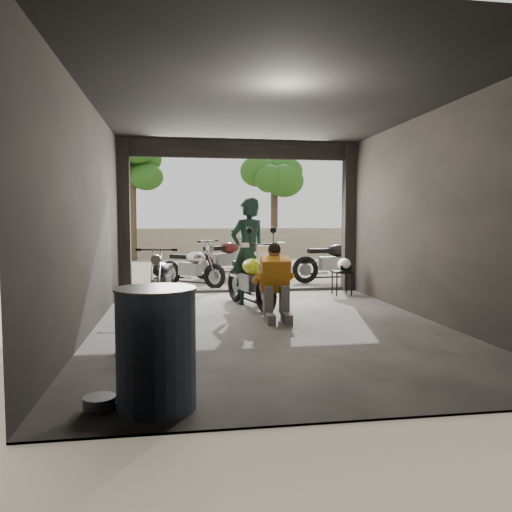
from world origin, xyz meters
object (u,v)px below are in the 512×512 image
object	(u,v)px
outside_bike_c	(334,257)
helmet	(344,264)
outside_bike_a	(192,263)
stool	(342,274)
sign_post	(397,222)
outside_bike_b	(225,254)
left_bike	(162,277)
mechanic	(276,284)
rider	(248,252)
oil_drum	(156,350)
main_bike	(250,275)

from	to	relation	value
outside_bike_c	helmet	xyz separation A→B (m)	(-0.45, -2.11, 0.01)
outside_bike_a	stool	world-z (taller)	outside_bike_a
sign_post	outside_bike_b	bearing A→B (deg)	120.94
left_bike	mechanic	size ratio (longest dim) A/B	1.37
sign_post	left_bike	bearing A→B (deg)	178.40
outside_bike_c	rider	distance (m)	3.87
outside_bike_c	oil_drum	size ratio (longest dim) A/B	1.86
main_bike	rider	bearing A→B (deg)	72.38
main_bike	rider	xyz separation A→B (m)	(0.02, 0.35, 0.38)
left_bike	stool	distance (m)	3.66
outside_bike_c	rider	xyz separation A→B (m)	(-2.55, -2.89, 0.35)
stool	helmet	xyz separation A→B (m)	(0.06, 0.02, 0.20)
outside_bike_a	oil_drum	bearing A→B (deg)	-143.51
outside_bike_c	main_bike	bearing A→B (deg)	136.89
outside_bike_c	mechanic	xyz separation A→B (m)	(-2.34, -4.47, -0.05)
main_bike	outside_bike_a	size ratio (longest dim) A/B	1.09
rider	mechanic	world-z (taller)	rider
stool	sign_post	distance (m)	1.72
outside_bike_a	mechanic	world-z (taller)	mechanic
mechanic	helmet	world-z (taller)	mechanic
outside_bike_a	oil_drum	distance (m)	7.50
rider	sign_post	world-z (taller)	sign_post
outside_bike_a	outside_bike_b	xyz separation A→B (m)	(0.97, 1.99, 0.08)
outside_bike_c	outside_bike_b	bearing A→B (deg)	52.03
outside_bike_b	helmet	xyz separation A→B (m)	(2.08, -3.77, 0.02)
outside_bike_c	rider	size ratio (longest dim) A/B	0.95
outside_bike_c	helmet	size ratio (longest dim) A/B	6.50
mechanic	sign_post	bearing A→B (deg)	41.70
outside_bike_a	outside_bike_c	size ratio (longest dim) A/B	0.88
outside_bike_b	sign_post	distance (m)	4.91
outside_bike_b	stool	size ratio (longest dim) A/B	3.61
left_bike	outside_bike_a	size ratio (longest dim) A/B	0.97
rider	left_bike	bearing A→B (deg)	-27.94
sign_post	helmet	bearing A→B (deg)	179.94
outside_bike_b	outside_bike_c	size ratio (longest dim) A/B	1.00
rider	outside_bike_c	bearing A→B (deg)	-156.08
left_bike	mechanic	bearing A→B (deg)	-34.32
outside_bike_b	helmet	size ratio (longest dim) A/B	6.49
mechanic	sign_post	xyz separation A→B (m)	(3.15, 2.65, 0.93)
outside_bike_b	mechanic	world-z (taller)	outside_bike_b
main_bike	outside_bike_b	bearing A→B (deg)	74.95
mechanic	oil_drum	xyz separation A→B (m)	(-1.66, -3.33, -0.08)
oil_drum	stool	bearing A→B (deg)	58.38
outside_bike_b	helmet	distance (m)	4.31
main_bike	outside_bike_b	world-z (taller)	outside_bike_b
helmet	sign_post	world-z (taller)	sign_post
helmet	oil_drum	bearing A→B (deg)	-103.97
sign_post	mechanic	bearing A→B (deg)	-152.81
rider	helmet	size ratio (longest dim) A/B	6.84
outside_bike_c	sign_post	xyz separation A→B (m)	(0.81, -1.82, 0.88)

